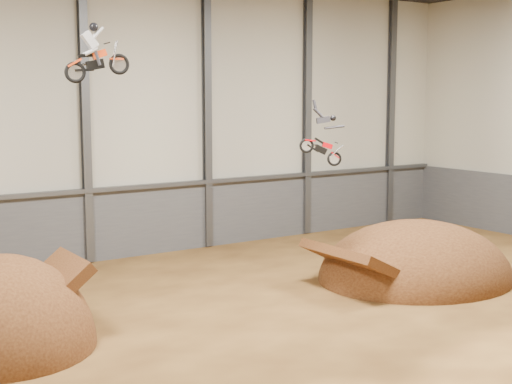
% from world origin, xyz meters
% --- Properties ---
extents(floor, '(40.00, 40.00, 0.00)m').
position_xyz_m(floor, '(0.00, 0.00, 0.00)').
color(floor, '#4C2F14').
rests_on(floor, ground).
extents(back_wall, '(40.00, 0.10, 14.00)m').
position_xyz_m(back_wall, '(0.00, 15.00, 7.00)').
color(back_wall, beige).
rests_on(back_wall, ground).
extents(lower_band_back, '(39.80, 0.18, 3.50)m').
position_xyz_m(lower_band_back, '(0.00, 14.90, 1.75)').
color(lower_band_back, '#4F5156').
rests_on(lower_band_back, ground).
extents(steel_rail, '(39.80, 0.35, 0.20)m').
position_xyz_m(steel_rail, '(0.00, 14.75, 3.55)').
color(steel_rail, '#47494F').
rests_on(steel_rail, lower_band_back).
extents(steel_column_2, '(0.40, 0.36, 13.90)m').
position_xyz_m(steel_column_2, '(-3.33, 14.80, 7.00)').
color(steel_column_2, '#47494F').
rests_on(steel_column_2, ground).
extents(steel_column_3, '(0.40, 0.36, 13.90)m').
position_xyz_m(steel_column_3, '(3.33, 14.80, 7.00)').
color(steel_column_3, '#47494F').
rests_on(steel_column_3, ground).
extents(steel_column_4, '(0.40, 0.36, 13.90)m').
position_xyz_m(steel_column_4, '(10.00, 14.80, 7.00)').
color(steel_column_4, '#47494F').
rests_on(steel_column_4, ground).
extents(steel_column_5, '(0.40, 0.36, 13.90)m').
position_xyz_m(steel_column_5, '(16.67, 14.80, 7.00)').
color(steel_column_5, '#47494F').
rests_on(steel_column_5, ground).
extents(takeoff_ramp, '(5.95, 6.87, 5.95)m').
position_xyz_m(takeoff_ramp, '(-9.96, 5.21, 0.00)').
color(takeoff_ramp, '#3D1F0F').
rests_on(takeoff_ramp, ground).
extents(landing_ramp, '(9.03, 7.99, 5.21)m').
position_xyz_m(landing_ramp, '(7.60, 3.77, 0.00)').
color(landing_ramp, '#3D1F0F').
rests_on(landing_ramp, ground).
extents(fmx_rider_a, '(2.63, 1.19, 2.38)m').
position_xyz_m(fmx_rider_a, '(-6.41, 5.02, 9.65)').
color(fmx_rider_a, '#E54013').
extents(fmx_rider_b, '(2.97, 2.13, 2.88)m').
position_xyz_m(fmx_rider_b, '(2.24, 4.10, 6.62)').
color(fmx_rider_b, red).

